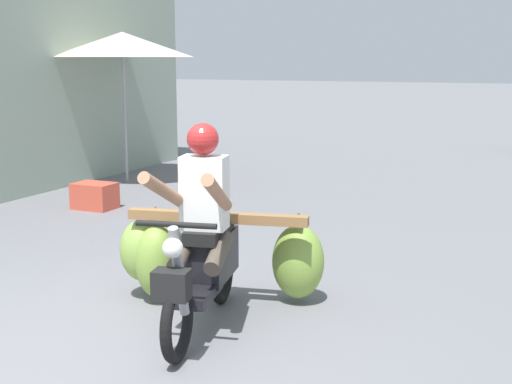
{
  "coord_description": "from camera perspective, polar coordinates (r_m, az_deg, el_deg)",
  "views": [
    {
      "loc": [
        2.9,
        -3.65,
        2.04
      ],
      "look_at": [
        0.42,
        1.82,
        0.9
      ],
      "focal_mm": 49.03,
      "sensor_mm": 36.0,
      "label": 1
    }
  ],
  "objects": [
    {
      "name": "market_umbrella_near_shop",
      "position": [
        11.9,
        -10.84,
        11.73
      ],
      "size": [
        2.35,
        2.35,
        2.48
      ],
      "color": "#99999E",
      "rests_on": "ground"
    },
    {
      "name": "produce_crate",
      "position": [
        9.94,
        -13.02,
        -0.31
      ],
      "size": [
        0.56,
        0.4,
        0.36
      ],
      "primitive_type": "cube",
      "color": "#CC4C38",
      "rests_on": "ground"
    },
    {
      "name": "ground_plane",
      "position": [
        5.09,
        -13.26,
        -13.19
      ],
      "size": [
        120.0,
        120.0,
        0.0
      ],
      "primitive_type": "plane",
      "color": "slate"
    },
    {
      "name": "motorbike_main_loaded",
      "position": [
        5.75,
        -4.64,
        -4.69
      ],
      "size": [
        1.72,
        1.95,
        1.58
      ],
      "color": "black",
      "rests_on": "ground"
    }
  ]
}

